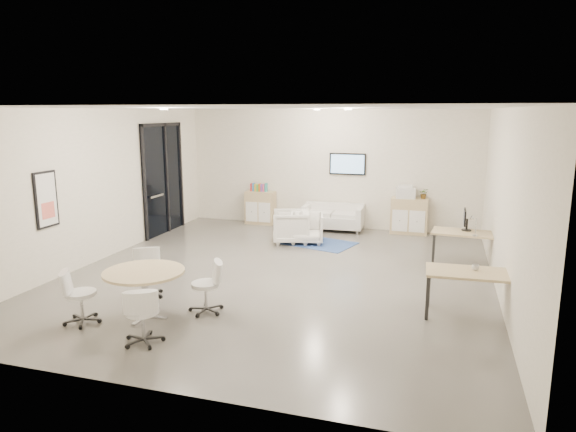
# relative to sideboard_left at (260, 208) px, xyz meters

# --- Properties ---
(room_shell) EXTENTS (9.60, 10.60, 4.80)m
(room_shell) POSITION_rel_sideboard_left_xyz_m (1.93, -4.26, 1.14)
(room_shell) COLOR #57544F
(room_shell) RESTS_ON ground
(glass_door) EXTENTS (0.09, 1.90, 2.85)m
(glass_door) POSITION_rel_sideboard_left_xyz_m (-2.02, -1.75, 1.04)
(glass_door) COLOR black
(glass_door) RESTS_ON room_shell
(artwork) EXTENTS (0.05, 0.54, 1.04)m
(artwork) POSITION_rel_sideboard_left_xyz_m (-2.04, -5.86, 1.08)
(artwork) COLOR black
(artwork) RESTS_ON room_shell
(wall_tv) EXTENTS (0.98, 0.06, 0.58)m
(wall_tv) POSITION_rel_sideboard_left_xyz_m (2.43, 0.20, 1.29)
(wall_tv) COLOR black
(wall_tv) RESTS_ON room_shell
(ceiling_spots) EXTENTS (3.14, 4.14, 0.03)m
(ceiling_spots) POSITION_rel_sideboard_left_xyz_m (1.73, -3.43, 2.72)
(ceiling_spots) COLOR #FFEAC6
(ceiling_spots) RESTS_ON room_shell
(sideboard_left) EXTENTS (0.82, 0.43, 0.93)m
(sideboard_left) POSITION_rel_sideboard_left_xyz_m (0.00, 0.00, 0.00)
(sideboard_left) COLOR tan
(sideboard_left) RESTS_ON room_shell
(sideboard_right) EXTENTS (0.94, 0.45, 0.94)m
(sideboard_right) POSITION_rel_sideboard_left_xyz_m (4.12, -0.01, 0.01)
(sideboard_right) COLOR tan
(sideboard_right) RESTS_ON room_shell
(books) EXTENTS (0.48, 0.14, 0.22)m
(books) POSITION_rel_sideboard_left_xyz_m (-0.04, 0.00, 0.57)
(books) COLOR red
(books) RESTS_ON sideboard_left
(printer) EXTENTS (0.53, 0.46, 0.34)m
(printer) POSITION_rel_sideboard_left_xyz_m (4.00, -0.01, 0.63)
(printer) COLOR white
(printer) RESTS_ON sideboard_right
(loveseat) EXTENTS (1.62, 0.85, 0.60)m
(loveseat) POSITION_rel_sideboard_left_xyz_m (2.14, -0.17, -0.14)
(loveseat) COLOR silver
(loveseat) RESTS_ON room_shell
(blue_rug) EXTENTS (1.95, 1.56, 0.01)m
(blue_rug) POSITION_rel_sideboard_left_xyz_m (2.09, -1.70, -0.46)
(blue_rug) COLOR #2B4B86
(blue_rug) RESTS_ON room_shell
(armchair_left) EXTENTS (1.00, 1.04, 0.87)m
(armchair_left) POSITION_rel_sideboard_left_xyz_m (1.44, -1.82, -0.03)
(armchair_left) COLOR silver
(armchair_left) RESTS_ON room_shell
(armchair_right) EXTENTS (0.93, 0.89, 0.81)m
(armchair_right) POSITION_rel_sideboard_left_xyz_m (1.82, -1.74, -0.06)
(armchair_right) COLOR silver
(armchair_right) RESTS_ON room_shell
(desk_rear) EXTENTS (1.42, 0.80, 0.71)m
(desk_rear) POSITION_rel_sideboard_left_xyz_m (5.43, -2.59, 0.18)
(desk_rear) COLOR tan
(desk_rear) RESTS_ON room_shell
(desk_front) EXTENTS (1.44, 0.77, 0.74)m
(desk_front) POSITION_rel_sideboard_left_xyz_m (5.44, -5.45, 0.20)
(desk_front) COLOR tan
(desk_front) RESTS_ON room_shell
(monitor) EXTENTS (0.20, 0.50, 0.44)m
(monitor) POSITION_rel_sideboard_left_xyz_m (5.39, -2.44, 0.48)
(monitor) COLOR black
(monitor) RESTS_ON desk_rear
(round_table) EXTENTS (1.23, 1.23, 0.75)m
(round_table) POSITION_rel_sideboard_left_xyz_m (0.61, -6.91, 0.21)
(round_table) COLOR tan
(round_table) RESTS_ON room_shell
(meeting_chairs) EXTENTS (2.39, 2.39, 0.82)m
(meeting_chairs) POSITION_rel_sideboard_left_xyz_m (0.61, -6.91, -0.05)
(meeting_chairs) COLOR white
(meeting_chairs) RESTS_ON room_shell
(plant_cabinet) EXTENTS (0.24, 0.27, 0.21)m
(plant_cabinet) POSITION_rel_sideboard_left_xyz_m (4.46, 0.00, 0.58)
(plant_cabinet) COLOR #3F7F3F
(plant_cabinet) RESTS_ON sideboard_right
(cup) EXTENTS (0.14, 0.12, 0.11)m
(cup) POSITION_rel_sideboard_left_xyz_m (5.46, -5.36, 0.33)
(cup) COLOR white
(cup) RESTS_ON desk_front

